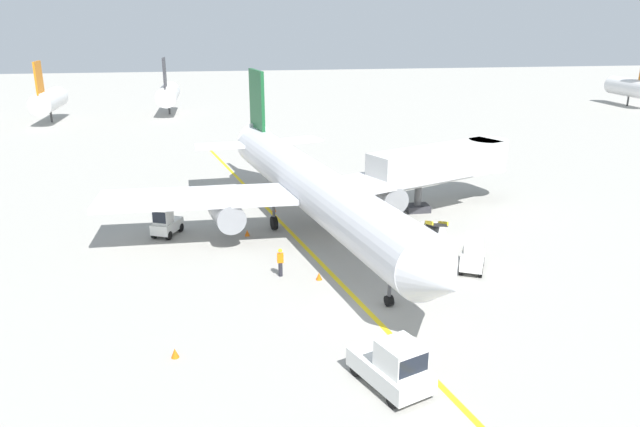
{
  "coord_description": "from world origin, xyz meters",
  "views": [
    {
      "loc": [
        -7.2,
        -26.87,
        14.22
      ],
      "look_at": [
        -1.37,
        8.56,
        2.5
      ],
      "focal_mm": 33.56,
      "sensor_mm": 36.0,
      "label": 1
    }
  ],
  "objects": [
    {
      "name": "ground_plane",
      "position": [
        0.0,
        0.0,
        0.0
      ],
      "size": [
        300.0,
        300.0,
        0.0
      ],
      "primitive_type": "plane",
      "color": "#9E9B93"
    },
    {
      "name": "taxi_line_yellow",
      "position": [
        -1.37,
        5.0,
        0.0
      ],
      "size": [
        16.13,
        78.48,
        0.01
      ],
      "primitive_type": "cube",
      "rotation": [
        0.0,
        0.0,
        0.2
      ],
      "color": "yellow",
      "rests_on": "ground"
    },
    {
      "name": "airliner",
      "position": [
        -1.48,
        12.09,
        3.42
      ],
      "size": [
        28.04,
        35.13,
        10.1
      ],
      "color": "silver",
      "rests_on": "ground"
    },
    {
      "name": "jet_bridge",
      "position": [
        10.29,
        16.73,
        3.54
      ],
      "size": [
        12.82,
        7.54,
        4.85
      ],
      "color": "beige",
      "rests_on": "ground"
    },
    {
      "name": "pushback_tug",
      "position": [
        -0.91,
        -6.78,
        0.99
      ],
      "size": [
        3.09,
        4.05,
        2.2
      ],
      "color": "silver",
      "rests_on": "ground"
    },
    {
      "name": "baggage_tug_near_wing",
      "position": [
        -11.35,
        13.01,
        0.93
      ],
      "size": [
        2.16,
        2.72,
        2.1
      ],
      "color": "silver",
      "rests_on": "ground"
    },
    {
      "name": "baggage_tug_by_cargo_door",
      "position": [
        7.06,
        4.06,
        0.93
      ],
      "size": [
        2.25,
        2.73,
        2.1
      ],
      "color": "silver",
      "rests_on": "ground"
    },
    {
      "name": "belt_loader_forward_hold",
      "position": [
        6.25,
        8.36,
        0.78
      ],
      "size": [
        2.5,
        5.16,
        2.59
      ],
      "color": "silver",
      "rests_on": "ground"
    },
    {
      "name": "ground_crew_marshaller",
      "position": [
        -4.28,
        4.94,
        0.91
      ],
      "size": [
        0.36,
        0.24,
        1.7
      ],
      "color": "#26262D",
      "rests_on": "ground"
    },
    {
      "name": "safety_cone_nose_left",
      "position": [
        -9.76,
        -3.06,
        0.22
      ],
      "size": [
        0.36,
        0.36,
        0.44
      ],
      "primitive_type": "cone",
      "color": "orange",
      "rests_on": "ground"
    },
    {
      "name": "safety_cone_nose_right",
      "position": [
        -5.87,
        12.04,
        0.22
      ],
      "size": [
        0.36,
        0.36,
        0.44
      ],
      "primitive_type": "cone",
      "color": "orange",
      "rests_on": "ground"
    },
    {
      "name": "safety_cone_wingtip_left",
      "position": [
        -2.17,
        4.07,
        0.22
      ],
      "size": [
        0.36,
        0.36,
        0.44
      ],
      "primitive_type": "cone",
      "color": "orange",
      "rests_on": "ground"
    },
    {
      "name": "safety_cone_wingtip_right",
      "position": [
        -3.56,
        17.16,
        0.22
      ],
      "size": [
        0.36,
        0.36,
        0.44
      ],
      "primitive_type": "cone",
      "color": "orange",
      "rests_on": "ground"
    },
    {
      "name": "distant_aircraft_mid_left",
      "position": [
        -31.41,
        64.16,
        3.22
      ],
      "size": [
        3.0,
        10.1,
        8.8
      ],
      "color": "silver",
      "rests_on": "ground"
    },
    {
      "name": "distant_aircraft_mid_right",
      "position": [
        -15.2,
        69.25,
        3.22
      ],
      "size": [
        3.0,
        10.1,
        8.8
      ],
      "color": "silver",
      "rests_on": "ground"
    },
    {
      "name": "distant_aircraft_far_right",
      "position": [
        61.52,
        66.11,
        3.22
      ],
      "size": [
        3.0,
        10.1,
        8.8
      ],
      "color": "silver",
      "rests_on": "ground"
    }
  ]
}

